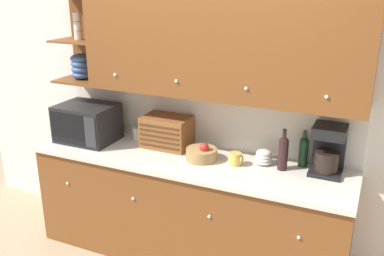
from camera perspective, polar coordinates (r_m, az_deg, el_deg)
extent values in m
plane|color=tan|center=(4.22, 1.29, -14.16)|extent=(24.00, 24.00, 0.00)
cube|color=white|center=(3.70, 1.63, 3.14)|extent=(5.06, 0.06, 2.60)
cube|color=brown|center=(3.74, -0.62, -10.89)|extent=(2.66, 0.64, 0.90)
cube|color=silver|center=(3.51, -0.75, -4.38)|extent=(2.68, 0.67, 0.04)
sphere|color=white|center=(3.90, -16.26, -7.11)|extent=(0.03, 0.03, 0.03)
sphere|color=white|center=(3.53, -7.86, -9.33)|extent=(0.03, 0.03, 0.03)
sphere|color=white|center=(3.27, 2.31, -11.72)|extent=(0.03, 0.03, 0.03)
sphere|color=white|center=(3.12, 14.04, -13.99)|extent=(0.03, 0.03, 0.03)
cube|color=silver|center=(3.70, 1.39, 1.39)|extent=(2.66, 0.01, 0.51)
cube|color=brown|center=(3.32, 3.69, 10.56)|extent=(2.24, 0.36, 0.76)
cube|color=brown|center=(4.11, -13.37, 11.80)|extent=(0.42, 0.02, 0.76)
cube|color=brown|center=(4.04, -14.43, 6.23)|extent=(0.42, 0.36, 0.02)
cube|color=brown|center=(3.98, -14.86, 11.22)|extent=(0.42, 0.36, 0.02)
sphere|color=white|center=(3.58, -10.23, 6.99)|extent=(0.03, 0.03, 0.03)
sphere|color=white|center=(3.31, -2.12, 6.25)|extent=(0.03, 0.03, 0.03)
sphere|color=white|center=(3.10, 7.22, 5.25)|extent=(0.03, 0.03, 0.03)
sphere|color=white|center=(2.99, 17.50, 3.97)|extent=(0.03, 0.03, 0.03)
ellipsoid|color=#3D5B93|center=(4.03, -14.49, 6.93)|extent=(0.18, 0.18, 0.08)
ellipsoid|color=#3D5B93|center=(4.02, -14.55, 7.62)|extent=(0.18, 0.18, 0.08)
ellipsoid|color=#3D5B93|center=(4.01, -14.61, 8.31)|extent=(0.18, 0.18, 0.08)
ellipsoid|color=#3D5B93|center=(4.01, -14.67, 9.00)|extent=(0.18, 0.18, 0.08)
cylinder|color=silver|center=(3.98, -14.92, 11.87)|extent=(0.07, 0.07, 0.08)
cylinder|color=silver|center=(3.97, -15.02, 13.00)|extent=(0.07, 0.07, 0.08)
cylinder|color=silver|center=(3.96, -15.12, 14.13)|extent=(0.07, 0.07, 0.08)
cube|color=black|center=(3.96, -13.77, 0.70)|extent=(0.50, 0.40, 0.33)
cube|color=black|center=(3.84, -16.26, -0.08)|extent=(0.35, 0.01, 0.27)
cube|color=#2D2D33|center=(3.70, -13.45, -0.58)|extent=(0.11, 0.01, 0.27)
cylinder|color=silver|center=(3.94, -7.36, -0.73)|extent=(0.08, 0.08, 0.11)
torus|color=silver|center=(3.91, -6.81, -0.79)|extent=(0.01, 0.07, 0.07)
cube|color=brown|center=(3.71, -3.37, -0.49)|extent=(0.41, 0.28, 0.27)
cube|color=#4B2C16|center=(3.62, -4.38, -2.48)|extent=(0.38, 0.01, 0.02)
cube|color=#4B2C16|center=(3.61, -4.39, -1.83)|extent=(0.38, 0.01, 0.02)
cube|color=#4B2C16|center=(3.59, -4.41, -1.19)|extent=(0.38, 0.01, 0.02)
cube|color=#4B2C16|center=(3.58, -4.43, -0.53)|extent=(0.38, 0.01, 0.02)
cube|color=#4B2C16|center=(3.56, -4.45, 0.13)|extent=(0.38, 0.01, 0.02)
cylinder|color=#A87F4C|center=(3.46, 1.27, -3.51)|extent=(0.25, 0.25, 0.10)
sphere|color=red|center=(3.41, 1.64, -2.61)|extent=(0.08, 0.08, 0.08)
cylinder|color=gold|center=(3.38, 5.80, -4.12)|extent=(0.09, 0.09, 0.10)
torus|color=gold|center=(3.37, 6.65, -4.22)|extent=(0.01, 0.07, 0.07)
ellipsoid|color=silver|center=(3.44, 9.49, -4.38)|extent=(0.14, 0.14, 0.04)
ellipsoid|color=silver|center=(3.43, 9.51, -4.01)|extent=(0.14, 0.14, 0.04)
ellipsoid|color=silver|center=(3.43, 9.54, -3.63)|extent=(0.13, 0.13, 0.04)
ellipsoid|color=silver|center=(3.42, 9.56, -3.24)|extent=(0.12, 0.12, 0.04)
cylinder|color=black|center=(3.34, 12.02, -3.62)|extent=(0.08, 0.08, 0.23)
sphere|color=black|center=(3.30, 12.16, -1.79)|extent=(0.08, 0.08, 0.08)
cylinder|color=black|center=(3.28, 12.24, -0.79)|extent=(0.03, 0.03, 0.08)
cylinder|color=#19381E|center=(3.45, 14.61, -3.33)|extent=(0.07, 0.07, 0.20)
sphere|color=#19381E|center=(3.41, 14.75, -1.77)|extent=(0.07, 0.07, 0.07)
cylinder|color=#19381E|center=(3.39, 14.83, -0.89)|extent=(0.03, 0.03, 0.07)
cube|color=black|center=(3.39, 17.35, -5.59)|extent=(0.24, 0.24, 0.03)
cylinder|color=black|center=(3.34, 17.47, -4.28)|extent=(0.18, 0.18, 0.15)
cube|color=black|center=(3.41, 17.86, -2.29)|extent=(0.24, 0.05, 0.38)
cube|color=black|center=(3.27, 17.92, -0.41)|extent=(0.24, 0.24, 0.08)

